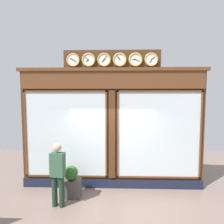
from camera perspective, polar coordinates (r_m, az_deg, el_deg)
The scene contains 4 objects.
shop_facade at distance 6.23m, azimuth 0.04°, elevation -4.40°, with size 5.76×0.42×4.27m.
pedestrian at distance 5.54m, azimuth -15.41°, elevation -16.37°, with size 0.39×0.27×1.69m.
planter_box at distance 6.19m, azimuth -11.74°, elevation -20.74°, with size 0.56×0.36×0.50m, color #4C4742.
planter_shrub at distance 6.01m, azimuth -11.82°, elevation -16.82°, with size 0.41×0.41×0.41m, color #285623.
Camera 1 is at (-0.19, 6.02, 2.92)m, focal length 31.65 mm.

